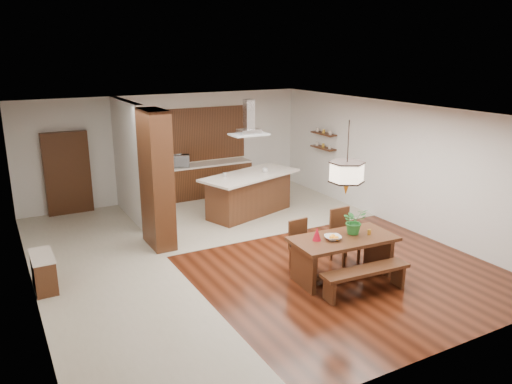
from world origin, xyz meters
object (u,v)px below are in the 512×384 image
pendant_lantern (347,158)px  microwave (179,161)px  dining_chair_left (304,246)px  dining_chair_right (346,236)px  dining_bench (365,281)px  range_hood (249,117)px  kitchen_island (249,194)px  foliage_plant (354,221)px  hallway_console (44,272)px  island_cup (265,170)px  fruit_bowl (333,238)px  dining_table (343,248)px

pendant_lantern → microwave: pendant_lantern is taller
dining_chair_left → dining_chair_right: (0.95, -0.06, 0.05)m
dining_bench → range_hood: range_hood is taller
dining_chair_right → kitchen_island: bearing=92.4°
foliage_plant → kitchen_island: bearing=90.5°
dining_chair_left → kitchen_island: size_ratio=0.35×
dining_bench → range_hood: (0.29, 4.77, 2.23)m
hallway_console → foliage_plant: 5.57m
pendant_lantern → kitchen_island: (0.25, 4.08, -1.70)m
dining_bench → foliage_plant: 1.15m
hallway_console → microwave: 5.70m
dining_chair_left → pendant_lantern: bearing=-57.6°
island_cup → foliage_plant: bearing=-95.6°
range_hood → dining_bench: bearing=-93.5°
dining_bench → microwave: 6.93m
island_cup → kitchen_island: bearing=171.9°
dining_chair_right → range_hood: (-0.26, 3.54, 1.94)m
range_hood → fruit_bowl: bearing=-96.8°
range_hood → microwave: 2.69m
dining_chair_left → foliage_plant: 1.06m
pendant_lantern → kitchen_island: 4.43m
microwave → dining_table: bearing=-61.5°
dining_chair_right → kitchen_island: 3.54m
dining_chair_right → foliage_plant: (-0.22, -0.48, 0.50)m
dining_table → dining_bench: dining_table is taller
kitchen_island → microwave: (-1.08, 2.06, 0.56)m
fruit_bowl → dining_chair_left: bearing=108.7°
pendant_lantern → range_hood: 4.10m
foliage_plant → fruit_bowl: foliage_plant is taller
foliage_plant → island_cup: bearing=84.4°
range_hood → microwave: (-1.08, 2.06, -1.36)m
dining_chair_right → microwave: bearing=101.7°
dining_bench → foliage_plant: bearing=66.4°
dining_chair_right → island_cup: island_cup is taller
fruit_bowl → foliage_plant: bearing=6.9°
dining_bench → fruit_bowl: (-0.19, 0.69, 0.60)m
hallway_console → dining_chair_right: size_ratio=0.83×
hallway_console → dining_chair_left: bearing=-19.4°
microwave → dining_chair_left: bearing=-65.1°
fruit_bowl → microwave: bearing=95.6°
kitchen_island → dining_chair_left: bearing=-119.3°
foliage_plant → island_cup: size_ratio=3.56×
dining_chair_left → island_cup: island_cup is taller
dining_chair_left → pendant_lantern: 1.91m
hallway_console → range_hood: 5.85m
dining_bench → kitchen_island: size_ratio=0.59×
hallway_console → dining_bench: bearing=-30.6°
island_cup → microwave: 2.60m
foliage_plant → microwave: foliage_plant is taller
dining_chair_right → range_hood: 4.04m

